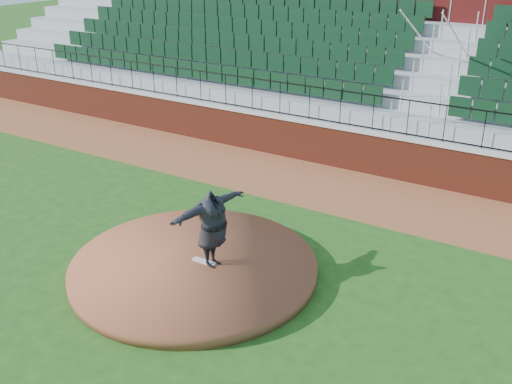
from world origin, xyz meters
TOP-DOWN VIEW (x-y plane):
  - ground at (0.00, 0.00)m, footprint 90.00×90.00m
  - warning_track at (0.00, 5.40)m, footprint 34.00×3.20m
  - field_wall at (0.00, 7.00)m, footprint 34.00×0.35m
  - wall_cap at (0.00, 7.00)m, footprint 34.00×0.45m
  - wall_railing at (0.00, 7.00)m, footprint 34.00×0.05m
  - seating_stands at (0.00, 9.72)m, footprint 34.00×5.10m
  - concourse_wall at (0.00, 12.52)m, footprint 34.00×0.50m
  - pitchers_mound at (-0.47, -0.19)m, footprint 5.09×5.09m
  - pitching_rubber at (-0.28, -0.09)m, footprint 0.52×0.14m
  - pitcher at (-0.06, -0.07)m, footprint 0.83×2.08m

SIDE VIEW (x-z plane):
  - ground at x=0.00m, z-range 0.00..0.00m
  - warning_track at x=0.00m, z-range 0.00..0.01m
  - pitchers_mound at x=-0.47m, z-range 0.00..0.25m
  - pitching_rubber at x=-0.28m, z-range 0.25..0.28m
  - field_wall at x=0.00m, z-range 0.00..1.20m
  - pitcher at x=-0.06m, z-range 0.25..1.90m
  - wall_cap at x=0.00m, z-range 1.20..1.30m
  - wall_railing at x=0.00m, z-range 1.30..2.30m
  - seating_stands at x=0.00m, z-range 0.00..4.60m
  - concourse_wall at x=0.00m, z-range 0.00..5.50m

